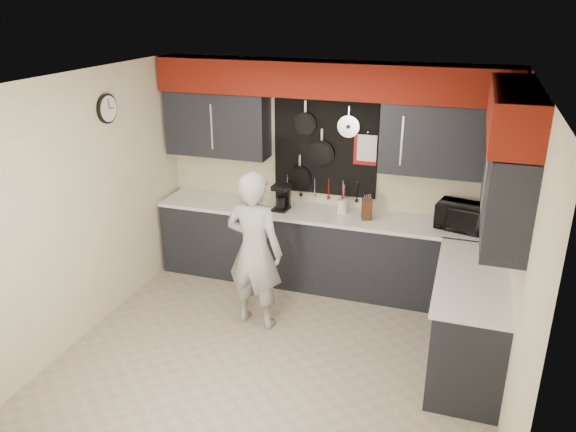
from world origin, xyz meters
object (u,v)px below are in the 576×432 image
(coffee_maker, at_px, (282,196))
(utensil_crock, at_px, (342,206))
(knife_block, at_px, (367,209))
(microwave, at_px, (462,216))
(person, at_px, (254,251))

(coffee_maker, bearing_deg, utensil_crock, 13.44)
(knife_block, distance_m, utensil_crock, 0.33)
(microwave, height_order, utensil_crock, microwave)
(coffee_maker, distance_m, person, 1.03)
(coffee_maker, xyz_separation_m, person, (0.05, -1.00, -0.24))
(knife_block, height_order, person, person)
(knife_block, bearing_deg, microwave, -15.59)
(utensil_crock, bearing_deg, knife_block, -21.68)
(knife_block, height_order, utensil_crock, knife_block)
(microwave, distance_m, coffee_maker, 2.00)
(knife_block, relative_size, coffee_maker, 0.77)
(knife_block, distance_m, coffee_maker, 1.00)
(person, bearing_deg, coffee_maker, -80.38)
(microwave, bearing_deg, utensil_crock, -170.07)
(microwave, xyz_separation_m, knife_block, (-1.00, -0.05, -0.02))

